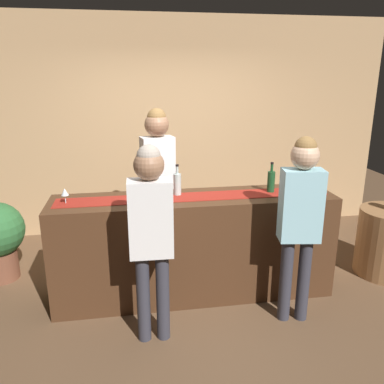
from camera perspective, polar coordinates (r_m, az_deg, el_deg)
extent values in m
plane|color=brown|center=(4.16, 0.31, -14.32)|extent=(10.00, 10.00, 0.00)
cube|color=tan|center=(5.50, -3.05, 9.40)|extent=(6.00, 0.12, 2.90)
cube|color=#472B19|center=(3.92, 0.33, -7.88)|extent=(2.71, 0.60, 1.03)
cube|color=maroon|center=(3.74, 0.34, -0.67)|extent=(2.58, 0.28, 0.01)
cylinder|color=#194723|center=(3.94, 11.38, 1.44)|extent=(0.07, 0.07, 0.21)
cylinder|color=#194723|center=(3.91, 11.50, 3.46)|extent=(0.03, 0.03, 0.08)
cylinder|color=black|center=(3.90, 11.54, 4.12)|extent=(0.03, 0.03, 0.02)
cylinder|color=#B2C6C1|center=(3.77, -2.14, 1.08)|extent=(0.07, 0.07, 0.21)
cylinder|color=#B2C6C1|center=(3.74, -2.16, 3.19)|extent=(0.03, 0.03, 0.08)
cylinder|color=black|center=(3.72, -2.17, 3.88)|extent=(0.03, 0.03, 0.02)
cylinder|color=silver|center=(3.72, -17.82, -1.60)|extent=(0.06, 0.06, 0.00)
cylinder|color=silver|center=(3.71, -17.87, -1.02)|extent=(0.01, 0.01, 0.08)
cone|color=silver|center=(3.69, -17.97, 0.02)|extent=(0.07, 0.07, 0.06)
cylinder|color=silver|center=(3.66, -5.67, -1.15)|extent=(0.06, 0.06, 0.00)
cylinder|color=silver|center=(3.65, -5.69, -0.56)|extent=(0.01, 0.01, 0.08)
cone|color=silver|center=(3.63, -5.72, 0.49)|extent=(0.07, 0.07, 0.06)
cylinder|color=#26262B|center=(4.48, -3.74, -5.96)|extent=(0.11, 0.11, 0.85)
cylinder|color=#26262B|center=(4.44, -5.73, -6.23)|extent=(0.11, 0.11, 0.85)
cube|color=white|center=(4.22, -4.97, 3.46)|extent=(0.37, 0.26, 0.67)
sphere|color=#9E7051|center=(4.14, -5.14, 9.71)|extent=(0.25, 0.25, 0.25)
sphere|color=olive|center=(4.13, -5.16, 10.67)|extent=(0.20, 0.20, 0.20)
cylinder|color=#33333D|center=(3.68, 13.42, -12.28)|extent=(0.11, 0.11, 0.78)
cylinder|color=#33333D|center=(3.72, 15.86, -12.14)|extent=(0.11, 0.11, 0.78)
cube|color=#99D1E0|center=(3.42, 15.50, -1.88)|extent=(0.37, 0.25, 0.62)
sphere|color=#DBAD89|center=(3.32, 16.06, 5.12)|extent=(0.23, 0.23, 0.23)
sphere|color=olive|center=(3.31, 16.15, 6.21)|extent=(0.18, 0.18, 0.18)
cylinder|color=#33333D|center=(3.36, -7.07, -15.02)|extent=(0.11, 0.11, 0.77)
cylinder|color=#33333D|center=(3.36, -4.25, -14.90)|extent=(0.11, 0.11, 0.77)
cube|color=white|center=(3.06, -6.03, -3.83)|extent=(0.35, 0.21, 0.61)
sphere|color=#9E7051|center=(2.94, -6.27, 3.91)|extent=(0.23, 0.23, 0.23)
sphere|color=#AD9E8E|center=(2.92, -6.31, 5.12)|extent=(0.18, 0.18, 0.18)
cylinder|color=brown|center=(4.82, -25.96, -9.47)|extent=(0.36, 0.36, 0.32)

